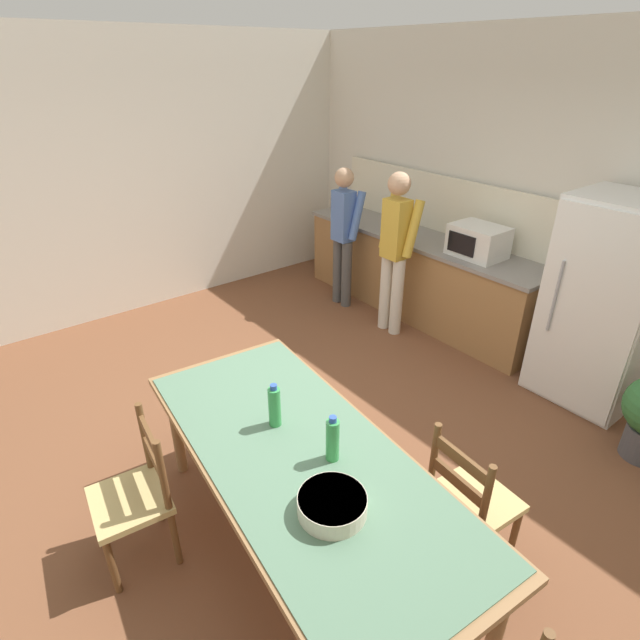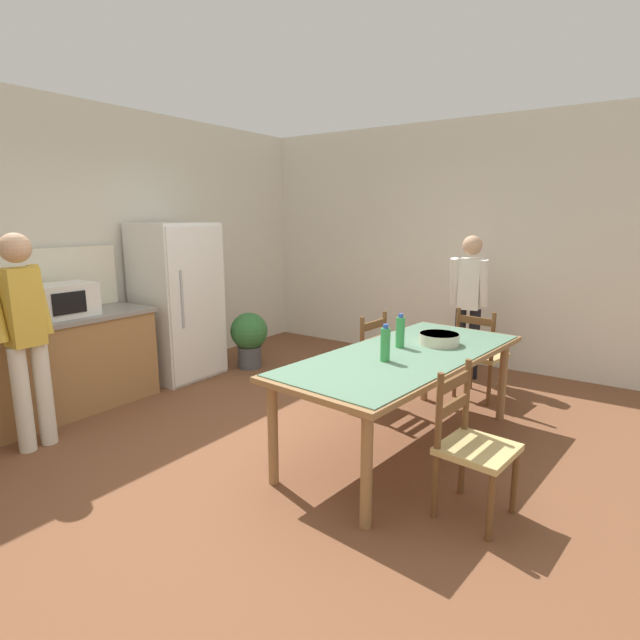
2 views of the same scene
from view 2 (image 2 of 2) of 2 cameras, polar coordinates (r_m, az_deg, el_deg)
The scene contains 15 objects.
ground_plane at distance 3.96m, azimuth -3.87°, elevation -15.01°, with size 8.32×8.32×0.00m, color brown.
wall_back at distance 5.62m, azimuth -25.96°, elevation 7.20°, with size 6.52×0.12×2.90m, color silver.
wall_right at distance 6.41m, azimuth 14.68°, elevation 8.42°, with size 0.12×5.20×2.90m, color silver.
refrigerator at distance 5.76m, azimuth -15.95°, elevation 2.07°, with size 0.79×0.73×1.72m.
microwave at distance 5.06m, azimuth -27.28°, elevation 2.03°, with size 0.50×0.39×0.30m.
dining_table at distance 3.86m, azimuth 9.71°, elevation -4.72°, with size 2.36×1.17×0.77m.
bottle_near_centre at distance 3.58m, azimuth 7.47°, elevation -2.75°, with size 0.07×0.07×0.27m.
bottle_off_centre at distance 3.97m, azimuth 9.16°, elevation -1.35°, with size 0.07×0.07×0.27m.
serving_bowl at distance 4.14m, azimuth 13.46°, elevation -2.03°, with size 0.32×0.32×0.09m.
chair_side_near_left at distance 3.20m, azimuth 16.95°, elevation -13.55°, with size 0.46×0.44×0.91m.
chair_head_end at distance 5.17m, azimuth 17.76°, elevation -3.82°, with size 0.46×0.48×0.91m.
chair_side_far_right at distance 4.75m, azimuth 4.75°, elevation -4.66°, with size 0.46×0.44×0.91m.
person_at_counter at distance 4.36m, azimuth -30.68°, elevation -1.06°, with size 0.42×0.29×1.67m.
person_by_table at distance 5.69m, azimuth 16.65°, elevation 2.25°, with size 0.30×0.42×1.58m.
potted_plant at distance 5.99m, azimuth -8.10°, elevation -1.84°, with size 0.44×0.44×0.67m.
Camera 2 is at (-2.74, -2.23, 1.78)m, focal length 28.00 mm.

